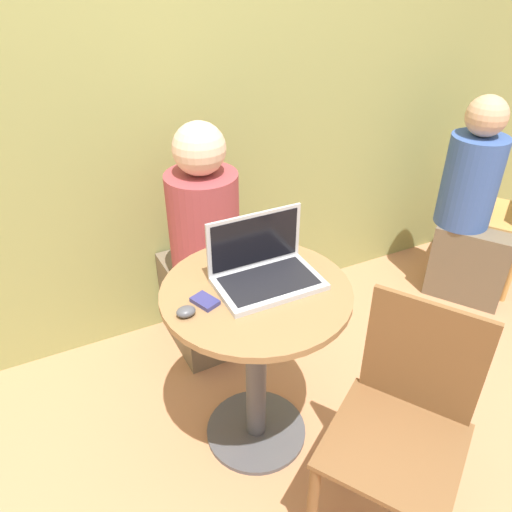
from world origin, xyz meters
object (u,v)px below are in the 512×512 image
object	(u,v)px
laptop	(264,269)
cell_phone	(205,301)
chair_empty	(401,429)
person_seated	(202,263)

from	to	relation	value
laptop	cell_phone	xyz separation A→B (m)	(-0.23, -0.03, -0.04)
cell_phone	chair_empty	distance (m)	0.74
laptop	chair_empty	bearing A→B (deg)	-69.23
chair_empty	laptop	bearing A→B (deg)	110.77
cell_phone	chair_empty	world-z (taller)	chair_empty
laptop	person_seated	distance (m)	0.63
laptop	cell_phone	size ratio (longest dim) A/B	3.46
person_seated	laptop	bearing A→B (deg)	-86.63
cell_phone	chair_empty	bearing A→B (deg)	-49.63
laptop	cell_phone	world-z (taller)	laptop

